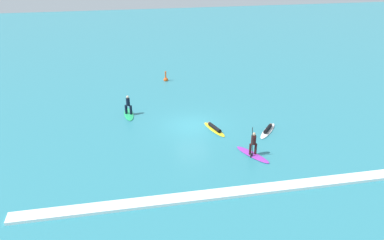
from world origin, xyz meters
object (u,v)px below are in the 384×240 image
at_px(surfer_on_yellow_board, 214,128).
at_px(marker_buoy, 166,79).
at_px(surfer_on_green_board, 129,111).
at_px(surfer_on_purple_board, 253,150).
at_px(surfer_on_white_board, 268,130).

height_order(surfer_on_yellow_board, marker_buoy, marker_buoy).
bearing_deg(surfer_on_green_board, surfer_on_yellow_board, -125.60).
height_order(surfer_on_purple_board, surfer_on_white_board, surfer_on_purple_board).
bearing_deg(surfer_on_yellow_board, surfer_on_purple_board, -176.76).
bearing_deg(surfer_on_yellow_board, marker_buoy, -7.16).
bearing_deg(surfer_on_white_board, marker_buoy, 63.22).
bearing_deg(marker_buoy, surfer_on_purple_board, -77.37).
distance_m(surfer_on_green_board, marker_buoy, 9.23).
xyz_separation_m(surfer_on_purple_board, surfer_on_white_board, (2.38, 3.29, -0.30)).
xyz_separation_m(surfer_on_green_board, surfer_on_yellow_board, (6.39, -4.20, -0.26)).
xyz_separation_m(surfer_on_yellow_board, marker_buoy, (-2.15, 12.40, 0.06)).
xyz_separation_m(surfer_on_white_board, surfer_on_yellow_board, (-3.98, 1.06, 0.00)).
distance_m(surfer_on_purple_board, surfer_on_white_board, 4.07).
bearing_deg(surfer_on_purple_board, surfer_on_green_board, -164.34).
distance_m(surfer_on_white_board, marker_buoy, 14.79).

